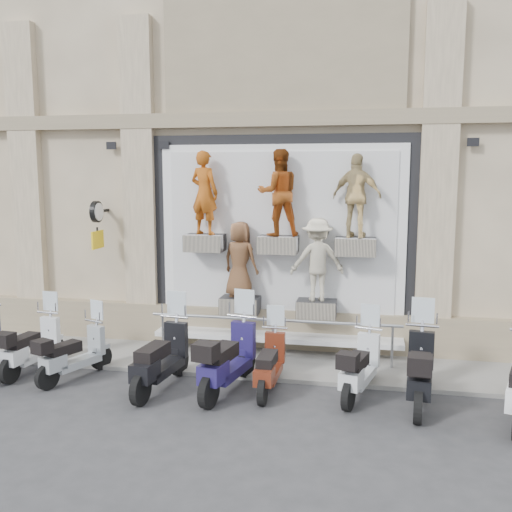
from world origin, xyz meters
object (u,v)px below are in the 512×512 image
Objects in this scene: scooter_b at (32,335)px; scooter_d at (161,344)px; scooter_e at (229,345)px; guard_rail at (273,341)px; scooter_f at (270,352)px; scooter_c at (74,343)px; scooter_h at (421,356)px; clock_sign_bracket at (97,219)px; scooter_g at (360,354)px.

scooter_b is 0.89× the size of scooter_d.
guard_rail is at bearing 83.50° from scooter_e.
scooter_f is at bearing 25.29° from scooter_e.
scooter_h reaches higher than scooter_c.
scooter_h reaches higher than scooter_d.
scooter_d is at bearing -44.57° from clock_sign_bracket.
scooter_h is at bearing -1.50° from scooter_f.
scooter_g is (1.54, 0.08, 0.04)m from scooter_f.
scooter_f is at bearing 23.16° from scooter_c.
clock_sign_bracket reaches higher than scooter_f.
scooter_h is (7.10, -0.17, 0.10)m from scooter_b.
guard_rail is 3.10m from scooter_h.
clock_sign_bracket is 6.25m from scooter_g.
scooter_g is (2.23, 0.25, -0.10)m from scooter_e.
scooter_e is (1.19, 0.12, 0.03)m from scooter_d.
scooter_f reaches higher than scooter_c.
clock_sign_bracket reaches higher than scooter_b.
scooter_d is (2.72, -0.37, 0.09)m from scooter_b.
scooter_h is at bearing -16.69° from clock_sign_bracket.
scooter_b is (-4.41, -1.34, 0.26)m from guard_rail.
scooter_f is at bearing -82.66° from guard_rail.
scooter_h is at bearing 4.16° from scooter_g.
scooter_c is 6.12m from scooter_h.
scooter_g is (6.14, 0.00, 0.01)m from scooter_b.
guard_rail is at bearing 156.63° from scooter_g.
scooter_g is (3.42, 0.37, -0.08)m from scooter_d.
scooter_c is (0.47, -2.01, -2.11)m from clock_sign_bracket.
scooter_f is (0.69, 0.17, -0.14)m from scooter_e.
scooter_b is 0.88× the size of scooter_h.
scooter_c is 0.82× the size of scooter_e.
scooter_f is (4.60, -0.08, -0.03)m from scooter_b.
scooter_f is 0.85× the size of scooter_h.
clock_sign_bracket reaches higher than scooter_h.
scooter_h is at bearing 21.43° from scooter_c.
scooter_b reaches higher than scooter_c.
scooter_c is at bearing -155.83° from guard_rail.
scooter_f is (0.18, -1.41, 0.23)m from guard_rail.
scooter_e reaches higher than scooter_h.
guard_rail is 2.20m from scooter_g.
scooter_e is at bearing 20.26° from scooter_c.
scooter_b is 3.92m from scooter_e.
scooter_f is at bearing 5.02° from scooter_b.
guard_rail is at bearing 22.80° from scooter_b.
scooter_d is 0.99× the size of scooter_h.
scooter_e is 0.72m from scooter_f.
clock_sign_bracket is at bearing 169.11° from scooter_h.
guard_rail is 2.79× the size of scooter_g.
scooter_d is 4.39m from scooter_h.
scooter_g reaches higher than scooter_b.
clock_sign_bracket is 4.96m from scooter_f.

